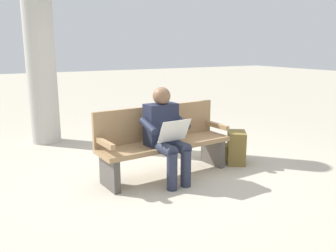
% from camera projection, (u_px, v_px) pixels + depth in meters
% --- Properties ---
extents(ground_plane, '(40.00, 40.00, 0.00)m').
position_uv_depth(ground_plane, '(166.00, 175.00, 4.68)').
color(ground_plane, '#B7AD99').
extents(bench_near, '(1.83, 0.62, 0.90)m').
position_uv_depth(bench_near, '(163.00, 140.00, 4.64)').
color(bench_near, '#9E7A51').
rests_on(bench_near, ground).
extents(person_seated, '(0.59, 0.59, 1.18)m').
position_uv_depth(person_seated, '(166.00, 132.00, 4.35)').
color(person_seated, '#1E2338').
rests_on(person_seated, ground).
extents(backpack, '(0.41, 0.43, 0.47)m').
position_uv_depth(backpack, '(236.00, 148.00, 5.11)').
color(backpack, brown).
rests_on(backpack, ground).
extents(support_pillar, '(0.50, 0.50, 3.95)m').
position_uv_depth(support_pillar, '(38.00, 27.00, 5.89)').
color(support_pillar, '#B2AFA8').
rests_on(support_pillar, ground).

